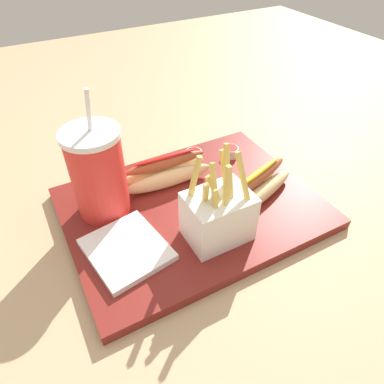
% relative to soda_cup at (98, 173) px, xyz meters
% --- Properties ---
extents(ground_plane, '(2.40, 2.40, 0.02)m').
position_rel_soda_cup_xyz_m(ground_plane, '(0.15, -0.07, -0.11)').
color(ground_plane, tan).
extents(food_tray, '(0.47, 0.35, 0.02)m').
position_rel_soda_cup_xyz_m(food_tray, '(0.15, -0.07, -0.09)').
color(food_tray, maroon).
rests_on(food_tray, ground_plane).
extents(soda_cup, '(0.10, 0.10, 0.24)m').
position_rel_soda_cup_xyz_m(soda_cup, '(0.00, 0.00, 0.00)').
color(soda_cup, red).
rests_on(soda_cup, food_tray).
extents(fries_basket, '(0.11, 0.08, 0.16)m').
position_rel_soda_cup_xyz_m(fries_basket, '(0.15, -0.16, -0.04)').
color(fries_basket, white).
rests_on(fries_basket, food_tray).
extents(hot_dog_1, '(0.19, 0.06, 0.07)m').
position_rel_soda_cup_xyz_m(hot_dog_1, '(0.13, 0.02, -0.06)').
color(hot_dog_1, '#E5C689').
rests_on(hot_dog_1, food_tray).
extents(hot_dog_2, '(0.19, 0.11, 0.06)m').
position_rel_soda_cup_xyz_m(hot_dog_2, '(0.27, -0.10, -0.06)').
color(hot_dog_2, '#E5C689').
rests_on(hot_dog_2, food_tray).
extents(ketchup_cup_1, '(0.03, 0.03, 0.02)m').
position_rel_soda_cup_xyz_m(ketchup_cup_1, '(0.30, 0.03, -0.07)').
color(ketchup_cup_1, white).
rests_on(ketchup_cup_1, food_tray).
extents(ketchup_cup_2, '(0.04, 0.04, 0.02)m').
position_rel_soda_cup_xyz_m(ketchup_cup_2, '(0.23, 0.07, -0.07)').
color(ketchup_cup_2, white).
rests_on(ketchup_cup_2, food_tray).
extents(napkin_stack, '(0.14, 0.15, 0.01)m').
position_rel_soda_cup_xyz_m(napkin_stack, '(-0.00, -0.12, -0.08)').
color(napkin_stack, white).
rests_on(napkin_stack, food_tray).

